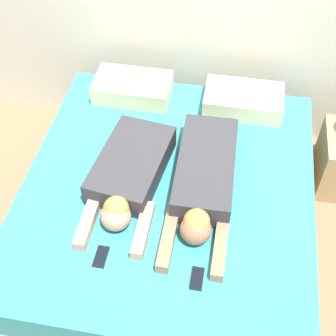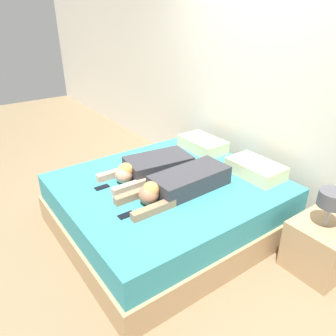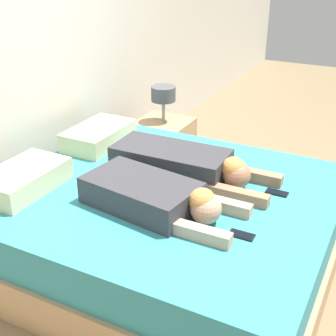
{
  "view_description": "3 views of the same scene",
  "coord_description": "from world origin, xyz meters",
  "px_view_note": "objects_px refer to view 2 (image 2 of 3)",
  "views": [
    {
      "loc": [
        0.32,
        -1.82,
        2.77
      ],
      "look_at": [
        0.0,
        0.0,
        0.68
      ],
      "focal_mm": 50.0,
      "sensor_mm": 36.0,
      "label": 1
    },
    {
      "loc": [
        2.26,
        -1.64,
        2.08
      ],
      "look_at": [
        0.0,
        0.0,
        0.68
      ],
      "focal_mm": 35.0,
      "sensor_mm": 36.0,
      "label": 2
    },
    {
      "loc": [
        -2.26,
        -1.17,
        1.92
      ],
      "look_at": [
        0.0,
        0.0,
        0.68
      ],
      "focal_mm": 50.0,
      "sensor_mm": 36.0,
      "label": 3
    }
  ],
  "objects_px": {
    "pillow_head_right": "(256,169)",
    "cell_phone_left": "(102,187)",
    "cell_phone_right": "(126,215)",
    "pillow_head_left": "(203,144)",
    "bed": "(168,205)",
    "person_left": "(151,167)",
    "person_right": "(181,183)",
    "nightstand": "(320,245)"
  },
  "relations": [
    {
      "from": "bed",
      "to": "cell_phone_right",
      "type": "relative_size",
      "value": 15.17
    },
    {
      "from": "cell_phone_left",
      "to": "nightstand",
      "type": "height_order",
      "value": "nightstand"
    },
    {
      "from": "person_right",
      "to": "cell_phone_left",
      "type": "xyz_separation_m",
      "value": [
        -0.49,
        -0.56,
        -0.08
      ]
    },
    {
      "from": "pillow_head_right",
      "to": "cell_phone_right",
      "type": "relative_size",
      "value": 4.08
    },
    {
      "from": "pillow_head_right",
      "to": "cell_phone_right",
      "type": "xyz_separation_m",
      "value": [
        -0.14,
        -1.41,
        -0.06
      ]
    },
    {
      "from": "pillow_head_right",
      "to": "person_left",
      "type": "xyz_separation_m",
      "value": [
        -0.64,
        -0.84,
        0.01
      ]
    },
    {
      "from": "pillow_head_left",
      "to": "nightstand",
      "type": "relative_size",
      "value": 0.71
    },
    {
      "from": "bed",
      "to": "person_right",
      "type": "distance_m",
      "value": 0.42
    },
    {
      "from": "person_left",
      "to": "person_right",
      "type": "bearing_deg",
      "value": 4.28
    },
    {
      "from": "person_right",
      "to": "nightstand",
      "type": "distance_m",
      "value": 1.3
    },
    {
      "from": "cell_phone_right",
      "to": "pillow_head_right",
      "type": "bearing_deg",
      "value": 84.38
    },
    {
      "from": "person_right",
      "to": "nightstand",
      "type": "xyz_separation_m",
      "value": [
        1.03,
        0.7,
        -0.36
      ]
    },
    {
      "from": "bed",
      "to": "pillow_head_left",
      "type": "relative_size",
      "value": 3.72
    },
    {
      "from": "person_right",
      "to": "cell_phone_left",
      "type": "bearing_deg",
      "value": -130.93
    },
    {
      "from": "cell_phone_right",
      "to": "nightstand",
      "type": "relative_size",
      "value": 0.17
    },
    {
      "from": "pillow_head_left",
      "to": "cell_phone_right",
      "type": "distance_m",
      "value": 1.56
    },
    {
      "from": "pillow_head_left",
      "to": "nightstand",
      "type": "distance_m",
      "value": 1.69
    },
    {
      "from": "pillow_head_right",
      "to": "person_left",
      "type": "height_order",
      "value": "person_left"
    },
    {
      "from": "pillow_head_right",
      "to": "nightstand",
      "type": "xyz_separation_m",
      "value": [
        0.84,
        -0.1,
        -0.34
      ]
    },
    {
      "from": "person_left",
      "to": "cell_phone_right",
      "type": "bearing_deg",
      "value": -48.68
    },
    {
      "from": "cell_phone_right",
      "to": "nightstand",
      "type": "height_order",
      "value": "nightstand"
    },
    {
      "from": "person_left",
      "to": "cell_phone_right",
      "type": "distance_m",
      "value": 0.76
    },
    {
      "from": "pillow_head_left",
      "to": "cell_phone_right",
      "type": "bearing_deg",
      "value": -64.69
    },
    {
      "from": "pillow_head_right",
      "to": "cell_phone_left",
      "type": "xyz_separation_m",
      "value": [
        -0.67,
        -1.37,
        -0.06
      ]
    },
    {
      "from": "person_left",
      "to": "cell_phone_left",
      "type": "bearing_deg",
      "value": -93.64
    },
    {
      "from": "cell_phone_left",
      "to": "nightstand",
      "type": "relative_size",
      "value": 0.17
    },
    {
      "from": "person_left",
      "to": "person_right",
      "type": "relative_size",
      "value": 0.88
    },
    {
      "from": "person_left",
      "to": "pillow_head_left",
      "type": "bearing_deg",
      "value": 101.17
    },
    {
      "from": "pillow_head_left",
      "to": "person_right",
      "type": "relative_size",
      "value": 0.5
    },
    {
      "from": "nightstand",
      "to": "cell_phone_right",
      "type": "bearing_deg",
      "value": -127.02
    },
    {
      "from": "cell_phone_left",
      "to": "pillow_head_right",
      "type": "bearing_deg",
      "value": 63.83
    },
    {
      "from": "bed",
      "to": "cell_phone_left",
      "type": "bearing_deg",
      "value": -115.23
    },
    {
      "from": "pillow_head_left",
      "to": "pillow_head_right",
      "type": "height_order",
      "value": "same"
    },
    {
      "from": "bed",
      "to": "pillow_head_right",
      "type": "distance_m",
      "value": 0.95
    },
    {
      "from": "pillow_head_left",
      "to": "cell_phone_left",
      "type": "height_order",
      "value": "pillow_head_left"
    },
    {
      "from": "person_left",
      "to": "pillow_head_right",
      "type": "bearing_deg",
      "value": 52.71
    },
    {
      "from": "bed",
      "to": "pillow_head_right",
      "type": "bearing_deg",
      "value": 63.17
    },
    {
      "from": "bed",
      "to": "person_left",
      "type": "relative_size",
      "value": 2.13
    },
    {
      "from": "pillow_head_left",
      "to": "cell_phone_left",
      "type": "bearing_deg",
      "value": -84.49
    },
    {
      "from": "pillow_head_right",
      "to": "cell_phone_right",
      "type": "distance_m",
      "value": 1.42
    },
    {
      "from": "pillow_head_left",
      "to": "cell_phone_right",
      "type": "height_order",
      "value": "pillow_head_left"
    },
    {
      "from": "pillow_head_right",
      "to": "cell_phone_left",
      "type": "height_order",
      "value": "pillow_head_right"
    }
  ]
}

